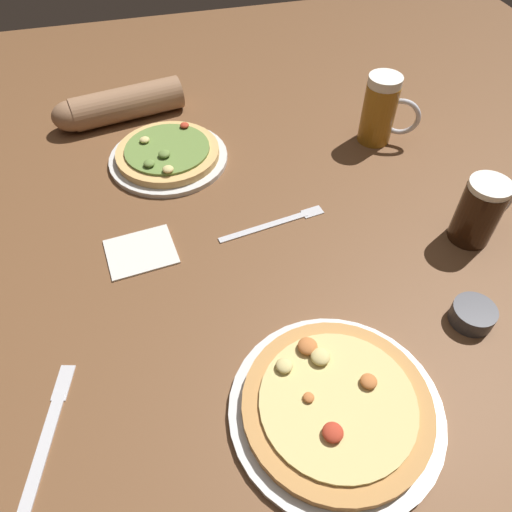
{
  "coord_description": "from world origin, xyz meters",
  "views": [
    {
      "loc": [
        -0.15,
        -0.58,
        0.69
      ],
      "look_at": [
        0.0,
        0.0,
        0.02
      ],
      "focal_mm": 33.69,
      "sensor_mm": 36.0,
      "label": 1
    }
  ],
  "objects_px": {
    "pizza_plate_far": "(168,155)",
    "knife_right": "(48,433)",
    "diner_arm": "(115,106)",
    "fork_left": "(275,223)",
    "napkin_folded": "(141,251)",
    "beer_mug_dark": "(381,110)",
    "ramekin_sauce": "(473,315)",
    "beer_mug_amber": "(480,211)",
    "pizza_plate_near": "(336,406)"
  },
  "relations": [
    {
      "from": "ramekin_sauce",
      "to": "diner_arm",
      "type": "distance_m",
      "value": 0.96
    },
    {
      "from": "beer_mug_amber",
      "to": "pizza_plate_far",
      "type": "bearing_deg",
      "value": 144.02
    },
    {
      "from": "beer_mug_dark",
      "to": "diner_arm",
      "type": "xyz_separation_m",
      "value": [
        -0.61,
        0.25,
        -0.04
      ]
    },
    {
      "from": "pizza_plate_near",
      "to": "fork_left",
      "type": "bearing_deg",
      "value": 86.65
    },
    {
      "from": "beer_mug_dark",
      "to": "knife_right",
      "type": "bearing_deg",
      "value": -143.77
    },
    {
      "from": "pizza_plate_far",
      "to": "knife_right",
      "type": "xyz_separation_m",
      "value": [
        -0.26,
        -0.6,
        -0.01
      ]
    },
    {
      "from": "beer_mug_dark",
      "to": "pizza_plate_far",
      "type": "bearing_deg",
      "value": 174.89
    },
    {
      "from": "napkin_folded",
      "to": "diner_arm",
      "type": "bearing_deg",
      "value": 91.46
    },
    {
      "from": "napkin_folded",
      "to": "pizza_plate_far",
      "type": "bearing_deg",
      "value": 71.64
    },
    {
      "from": "ramekin_sauce",
      "to": "beer_mug_dark",
      "type": "bearing_deg",
      "value": 83.45
    },
    {
      "from": "fork_left",
      "to": "beer_mug_dark",
      "type": "bearing_deg",
      "value": 34.78
    },
    {
      "from": "fork_left",
      "to": "knife_right",
      "type": "height_order",
      "value": "same"
    },
    {
      "from": "pizza_plate_far",
      "to": "beer_mug_dark",
      "type": "distance_m",
      "value": 0.51
    },
    {
      "from": "pizza_plate_far",
      "to": "ramekin_sauce",
      "type": "height_order",
      "value": "pizza_plate_far"
    },
    {
      "from": "napkin_folded",
      "to": "fork_left",
      "type": "relative_size",
      "value": 0.56
    },
    {
      "from": "beer_mug_amber",
      "to": "fork_left",
      "type": "height_order",
      "value": "beer_mug_amber"
    },
    {
      "from": "pizza_plate_far",
      "to": "knife_right",
      "type": "distance_m",
      "value": 0.66
    },
    {
      "from": "napkin_folded",
      "to": "fork_left",
      "type": "distance_m",
      "value": 0.27
    },
    {
      "from": "pizza_plate_near",
      "to": "ramekin_sauce",
      "type": "bearing_deg",
      "value": 18.53
    },
    {
      "from": "beer_mug_dark",
      "to": "pizza_plate_near",
      "type": "bearing_deg",
      "value": -118.71
    },
    {
      "from": "napkin_folded",
      "to": "diner_arm",
      "type": "relative_size",
      "value": 0.39
    },
    {
      "from": "ramekin_sauce",
      "to": "fork_left",
      "type": "height_order",
      "value": "ramekin_sauce"
    },
    {
      "from": "fork_left",
      "to": "diner_arm",
      "type": "bearing_deg",
      "value": 121.32
    },
    {
      "from": "pizza_plate_near",
      "to": "napkin_folded",
      "type": "distance_m",
      "value": 0.47
    },
    {
      "from": "diner_arm",
      "to": "beer_mug_amber",
      "type": "bearing_deg",
      "value": -42.56
    },
    {
      "from": "pizza_plate_far",
      "to": "diner_arm",
      "type": "distance_m",
      "value": 0.23
    },
    {
      "from": "pizza_plate_near",
      "to": "napkin_folded",
      "type": "height_order",
      "value": "pizza_plate_near"
    },
    {
      "from": "knife_right",
      "to": "diner_arm",
      "type": "height_order",
      "value": "diner_arm"
    },
    {
      "from": "pizza_plate_near",
      "to": "beer_mug_amber",
      "type": "height_order",
      "value": "beer_mug_amber"
    },
    {
      "from": "pizza_plate_near",
      "to": "beer_mug_amber",
      "type": "bearing_deg",
      "value": 35.21
    },
    {
      "from": "ramekin_sauce",
      "to": "pizza_plate_near",
      "type": "bearing_deg",
      "value": -161.47
    },
    {
      "from": "pizza_plate_far",
      "to": "knife_right",
      "type": "height_order",
      "value": "pizza_plate_far"
    },
    {
      "from": "pizza_plate_near",
      "to": "fork_left",
      "type": "xyz_separation_m",
      "value": [
        0.02,
        0.41,
        -0.01
      ]
    },
    {
      "from": "ramekin_sauce",
      "to": "napkin_folded",
      "type": "height_order",
      "value": "ramekin_sauce"
    },
    {
      "from": "beer_mug_dark",
      "to": "knife_right",
      "type": "xyz_separation_m",
      "value": [
        -0.76,
        -0.56,
        -0.08
      ]
    },
    {
      "from": "beer_mug_dark",
      "to": "diner_arm",
      "type": "height_order",
      "value": "beer_mug_dark"
    },
    {
      "from": "pizza_plate_near",
      "to": "knife_right",
      "type": "bearing_deg",
      "value": 170.01
    },
    {
      "from": "beer_mug_amber",
      "to": "ramekin_sauce",
      "type": "height_order",
      "value": "beer_mug_amber"
    },
    {
      "from": "beer_mug_dark",
      "to": "ramekin_sauce",
      "type": "height_order",
      "value": "beer_mug_dark"
    },
    {
      "from": "pizza_plate_near",
      "to": "diner_arm",
      "type": "relative_size",
      "value": 0.97
    },
    {
      "from": "beer_mug_dark",
      "to": "beer_mug_amber",
      "type": "height_order",
      "value": "beer_mug_dark"
    },
    {
      "from": "fork_left",
      "to": "knife_right",
      "type": "distance_m",
      "value": 0.55
    },
    {
      "from": "beer_mug_amber",
      "to": "ramekin_sauce",
      "type": "distance_m",
      "value": 0.22
    },
    {
      "from": "pizza_plate_near",
      "to": "pizza_plate_far",
      "type": "height_order",
      "value": "pizza_plate_near"
    },
    {
      "from": "pizza_plate_far",
      "to": "diner_arm",
      "type": "bearing_deg",
      "value": 117.39
    },
    {
      "from": "pizza_plate_far",
      "to": "napkin_folded",
      "type": "relative_size",
      "value": 2.12
    },
    {
      "from": "pizza_plate_far",
      "to": "beer_mug_dark",
      "type": "relative_size",
      "value": 1.67
    },
    {
      "from": "pizza_plate_far",
      "to": "napkin_folded",
      "type": "distance_m",
      "value": 0.29
    },
    {
      "from": "pizza_plate_far",
      "to": "napkin_folded",
      "type": "xyz_separation_m",
      "value": [
        -0.09,
        -0.28,
        -0.01
      ]
    },
    {
      "from": "pizza_plate_near",
      "to": "diner_arm",
      "type": "height_order",
      "value": "diner_arm"
    }
  ]
}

